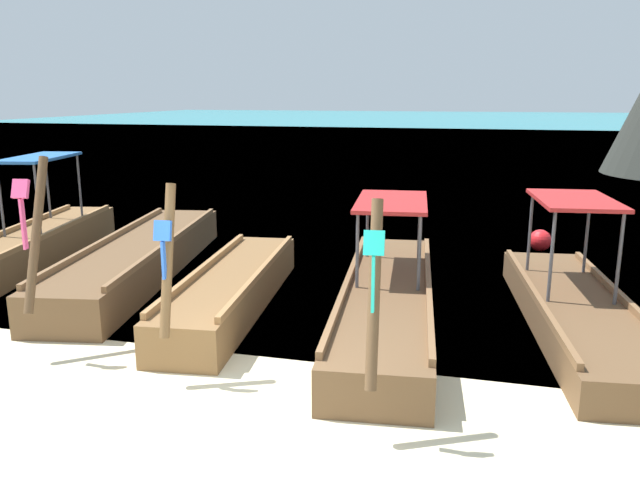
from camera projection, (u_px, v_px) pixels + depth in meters
ground at (216, 445)px, 6.29m from camera, size 120.00×120.00×0.00m
sea_water at (460, 128)px, 64.92m from camera, size 120.00×120.00×0.00m
longtail_boat_violet_ribbon at (28, 247)px, 12.82m from camera, size 2.35×7.12×2.52m
longtail_boat_pink_ribbon at (140, 258)px, 12.09m from camera, size 2.49×7.49×2.61m
longtail_boat_blue_ribbon at (232, 289)px, 10.24m from camera, size 1.58×5.47×2.39m
longtail_boat_turquoise_ribbon at (387, 300)px, 9.65m from camera, size 1.92×6.76×2.41m
longtail_boat_red_ribbon at (577, 310)px, 9.29m from camera, size 1.95×6.12×2.56m
mooring_buoy_near at (540, 240)px, 13.96m from camera, size 0.49×0.49×0.49m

